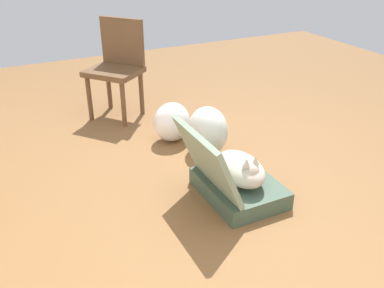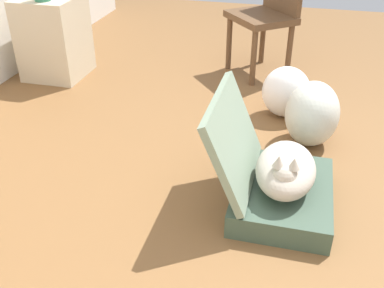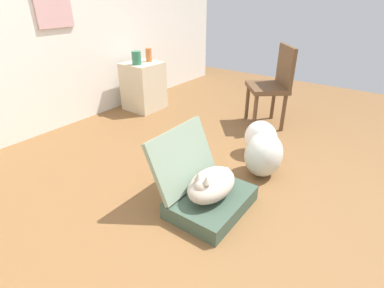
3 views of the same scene
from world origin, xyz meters
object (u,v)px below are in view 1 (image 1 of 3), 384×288
suitcase_base (239,188)px  plastic_bag_clear (172,122)px  cat (241,169)px  chair (117,64)px  plastic_bag_white (208,130)px

suitcase_base → plastic_bag_clear: size_ratio=1.76×
cat → chair: bearing=9.4°
cat → chair: chair is taller
cat → plastic_bag_clear: (0.99, 0.07, -0.05)m
suitcase_base → plastic_bag_white: (0.65, -0.11, 0.14)m
cat → plastic_bag_white: plastic_bag_white is taller
plastic_bag_white → plastic_bag_clear: plastic_bag_white is taller
plastic_bag_white → plastic_bag_clear: 0.37m
plastic_bag_white → plastic_bag_clear: size_ratio=1.14×
plastic_bag_white → plastic_bag_clear: (0.33, 0.17, -0.02)m
suitcase_base → chair: (1.73, 0.29, 0.45)m
suitcase_base → chair: bearing=9.4°
plastic_bag_white → suitcase_base: bearing=170.7°
chair → cat: bearing=-30.3°
cat → plastic_bag_white: (0.66, -0.11, -0.02)m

